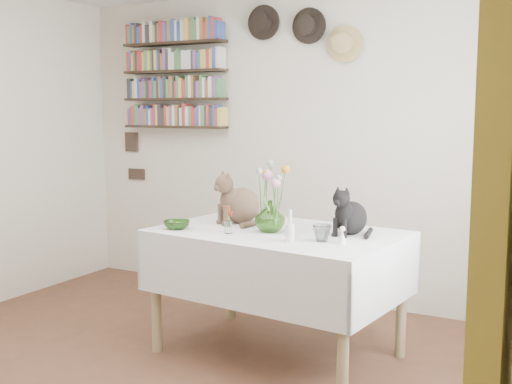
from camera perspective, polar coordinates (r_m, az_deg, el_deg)
The scene contains 15 objects.
room at distance 3.36m, azimuth -13.10°, elevation 1.99°, with size 4.08×4.58×2.58m.
curtain at distance 2.45m, azimuth 20.58°, elevation -2.62°, with size 0.12×0.38×2.10m, color brown.
dining_table at distance 4.05m, azimuth 1.93°, elevation -6.22°, with size 1.59×1.12×0.80m.
tabby_cat at distance 4.26m, azimuth -1.25°, elevation -0.35°, with size 0.24×0.31×0.36m, color brown, non-canonical shape.
black_cat at distance 3.92m, azimuth 8.47°, elevation -1.51°, with size 0.21×0.26×0.31m, color black, non-canonical shape.
flower_vase at distance 3.96m, azimuth 1.25°, elevation -2.16°, with size 0.19×0.19×0.20m, color #68A841.
green_bowl at distance 4.10m, azimuth -7.05°, elevation -2.91°, with size 0.17×0.17×0.05m, color #68A841.
drinking_glass at distance 3.71m, azimuth 5.86°, elevation -3.64°, with size 0.10×0.10×0.10m, color white.
candlestick at distance 3.67m, azimuth 3.04°, elevation -3.49°, with size 0.05×0.05×0.19m.
berry_jar at distance 3.92m, azimuth -2.49°, elevation -2.46°, with size 0.05×0.05×0.19m.
porcelain_figurine at distance 3.65m, azimuth 7.68°, elevation -3.92°, with size 0.05×0.05×0.10m.
flower_bouquet at distance 3.93m, azimuth 1.34°, elevation 1.32°, with size 0.17×0.13×0.39m.
bookshelf_unit at distance 5.73m, azimuth -7.25°, elevation 10.21°, with size 1.00×0.16×0.91m.
wall_hats at distance 5.18m, azimuth 4.27°, elevation 14.15°, with size 0.98×0.09×0.48m.
wall_art_plaques at distance 6.11m, azimuth -10.82°, elevation 3.23°, with size 0.21×0.02×0.44m.
Camera 1 is at (2.20, -2.51, 1.56)m, focal length 45.00 mm.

